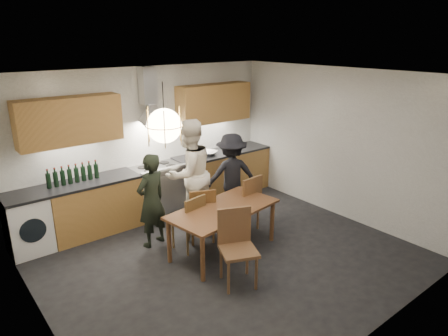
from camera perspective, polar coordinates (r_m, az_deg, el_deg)
ground at (r=6.03m, az=0.33°, el=-12.37°), size 5.00×5.00×0.00m
room_shell at (r=5.37m, az=0.36°, el=3.52°), size 5.02×4.52×2.61m
counter_run at (r=7.31m, az=-9.20°, el=-3.01°), size 5.00×0.62×0.90m
range_stove at (r=7.30m, az=-9.34°, el=-3.12°), size 0.90×0.60×0.92m
wall_fixtures at (r=7.02m, az=-10.43°, el=8.12°), size 4.30×0.54×1.10m
pendant_lamp at (r=4.64m, az=-8.52°, el=5.98°), size 0.43×0.43×0.70m
dining_table at (r=5.87m, az=-0.11°, el=-6.45°), size 1.76×1.06×0.70m
chair_back_left at (r=5.97m, az=-4.70°, el=-7.33°), size 0.45×0.45×0.87m
chair_back_mid at (r=6.17m, az=-3.20°, el=-6.26°), size 0.53×0.53×0.90m
chair_back_right at (r=6.51m, az=3.34°, el=-4.57°), size 0.48×0.48×0.96m
chair_front at (r=5.22m, az=1.79°, el=-10.42°), size 0.59×0.59×0.99m
person_left at (r=6.11m, az=-10.32°, el=-4.58°), size 0.61×0.48×1.46m
person_mid at (r=6.61m, az=-4.98°, el=-0.87°), size 0.96×0.79×1.83m
person_right at (r=7.05m, az=1.07°, el=-1.00°), size 1.11×0.89×1.49m
mixing_bowl at (r=7.70m, az=-2.16°, el=2.15°), size 0.42×0.42×0.08m
stock_pot at (r=8.01m, az=0.76°, el=3.02°), size 0.22×0.22×0.14m
wine_bottles at (r=6.62m, az=-20.77°, el=-0.77°), size 0.81×0.07×0.30m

